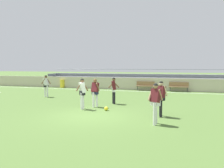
{
  "coord_description": "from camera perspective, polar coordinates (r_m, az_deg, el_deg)",
  "views": [
    {
      "loc": [
        4.27,
        -10.01,
        2.41
      ],
      "look_at": [
        -0.03,
        3.38,
        1.31
      ],
      "focal_mm": 36.37,
      "sensor_mm": 36.0,
      "label": 1
    }
  ],
  "objects": [
    {
      "name": "ground_plane",
      "position": [
        11.15,
        -5.23,
        -8.01
      ],
      "size": [
        160.0,
        160.0,
        0.0
      ],
      "primitive_type": "plane",
      "color": "#4C6B30"
    },
    {
      "name": "field_line_sideline",
      "position": [
        21.97,
        6.48,
        -1.84
      ],
      "size": [
        44.0,
        0.12,
        0.01
      ],
      "primitive_type": "cube",
      "color": "white",
      "rests_on": "ground"
    },
    {
      "name": "sideline_wall",
      "position": [
        23.18,
        7.12,
        0.01
      ],
      "size": [
        48.0,
        0.16,
        1.23
      ],
      "primitive_type": "cube",
      "color": "beige",
      "rests_on": "ground"
    },
    {
      "name": "bleacher_stand",
      "position": [
        24.93,
        12.41,
        0.84
      ],
      "size": [
        26.98,
        2.31,
        2.09
      ],
      "color": "#B2B2B7",
      "rests_on": "ground"
    },
    {
      "name": "bench_far_right",
      "position": [
        22.76,
        8.4,
        -0.27
      ],
      "size": [
        1.8,
        0.4,
        0.9
      ],
      "color": "olive",
      "rests_on": "ground"
    },
    {
      "name": "bench_centre_sideline",
      "position": [
        22.46,
        16.43,
        -0.46
      ],
      "size": [
        1.8,
        0.4,
        0.9
      ],
      "color": "olive",
      "rests_on": "ground"
    },
    {
      "name": "trash_bin",
      "position": [
        26.15,
        -12.39,
        0.07
      ],
      "size": [
        0.49,
        0.49,
        0.9
      ],
      "primitive_type": "cylinder",
      "color": "yellow",
      "rests_on": "ground"
    },
    {
      "name": "player_dark_deep_cover",
      "position": [
        13.41,
        -4.28,
        -1.57
      ],
      "size": [
        0.5,
        0.45,
        1.68
      ],
      "color": "white",
      "rests_on": "ground"
    },
    {
      "name": "player_white_overlapping",
      "position": [
        12.79,
        -7.49,
        -1.73
      ],
      "size": [
        0.65,
        0.48,
        1.73
      ],
      "color": "white",
      "rests_on": "ground"
    },
    {
      "name": "player_dark_pressing_high",
      "position": [
        14.49,
        0.46,
        -1.04
      ],
      "size": [
        0.65,
        0.5,
        1.7
      ],
      "color": "black",
      "rests_on": "ground"
    },
    {
      "name": "player_dark_trailing_run",
      "position": [
        9.54,
        10.86,
        -3.94
      ],
      "size": [
        0.62,
        0.48,
        1.71
      ],
      "color": "white",
      "rests_on": "ground"
    },
    {
      "name": "player_white_on_ball",
      "position": [
        18.5,
        -16.25,
        0.01
      ],
      "size": [
        0.61,
        0.44,
        1.71
      ],
      "color": "white",
      "rests_on": "ground"
    },
    {
      "name": "player_dark_challenging",
      "position": [
        11.06,
        12.18,
        -2.82
      ],
      "size": [
        0.64,
        0.48,
        1.71
      ],
      "color": "black",
      "rests_on": "ground"
    },
    {
      "name": "soccer_ball",
      "position": [
        12.39,
        -1.47,
        -6.21
      ],
      "size": [
        0.22,
        0.22,
        0.22
      ],
      "primitive_type": "sphere",
      "color": "yellow",
      "rests_on": "ground"
    }
  ]
}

